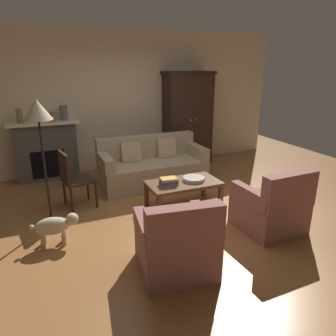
{
  "coord_description": "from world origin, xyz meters",
  "views": [
    {
      "loc": [
        -1.69,
        -3.87,
        2.12
      ],
      "look_at": [
        0.17,
        0.45,
        0.55
      ],
      "focal_mm": 33.29,
      "sensor_mm": 36.0,
      "label": 1
    }
  ],
  "objects_px": {
    "armoire": "(188,118)",
    "mantel_vase_terracotta": "(53,116)",
    "coffee_table": "(184,185)",
    "couch": "(152,167)",
    "side_chair_wooden": "(73,176)",
    "book_stack": "(169,181)",
    "floor_lamp": "(38,117)",
    "dog": "(55,226)",
    "fireplace": "(47,150)",
    "mantel_vase_slate": "(64,113)",
    "armchair_near_left": "(177,245)",
    "mantel_vase_bronze": "(19,116)",
    "fruit_bowl": "(194,179)",
    "armchair_near_right": "(272,208)"
  },
  "relations": [
    {
      "from": "fireplace",
      "to": "mantel_vase_slate",
      "type": "xyz_separation_m",
      "value": [
        0.38,
        -0.02,
        0.69
      ]
    },
    {
      "from": "side_chair_wooden",
      "to": "book_stack",
      "type": "bearing_deg",
      "value": -28.4
    },
    {
      "from": "fireplace",
      "to": "floor_lamp",
      "type": "height_order",
      "value": "floor_lamp"
    },
    {
      "from": "book_stack",
      "to": "side_chair_wooden",
      "type": "bearing_deg",
      "value": 151.6
    },
    {
      "from": "mantel_vase_bronze",
      "to": "armchair_near_right",
      "type": "distance_m",
      "value": 4.52
    },
    {
      "from": "fruit_bowl",
      "to": "mantel_vase_terracotta",
      "type": "distance_m",
      "value": 2.94
    },
    {
      "from": "fireplace",
      "to": "mantel_vase_terracotta",
      "type": "bearing_deg",
      "value": -5.69
    },
    {
      "from": "mantel_vase_slate",
      "to": "side_chair_wooden",
      "type": "bearing_deg",
      "value": -93.64
    },
    {
      "from": "mantel_vase_terracotta",
      "to": "floor_lamp",
      "type": "xyz_separation_m",
      "value": [
        -0.27,
        -1.9,
        0.28
      ]
    },
    {
      "from": "armoire",
      "to": "fruit_bowl",
      "type": "xyz_separation_m",
      "value": [
        -0.95,
        -2.12,
        -0.55
      ]
    },
    {
      "from": "fruit_bowl",
      "to": "mantel_vase_slate",
      "type": "height_order",
      "value": "mantel_vase_slate"
    },
    {
      "from": "fireplace",
      "to": "couch",
      "type": "distance_m",
      "value": 2.05
    },
    {
      "from": "fireplace",
      "to": "side_chair_wooden",
      "type": "relative_size",
      "value": 1.4
    },
    {
      "from": "side_chair_wooden",
      "to": "dog",
      "type": "bearing_deg",
      "value": -109.66
    },
    {
      "from": "armoire",
      "to": "mantel_vase_terracotta",
      "type": "bearing_deg",
      "value": 178.76
    },
    {
      "from": "armoire",
      "to": "mantel_vase_terracotta",
      "type": "xyz_separation_m",
      "value": [
        -2.77,
        0.06,
        0.21
      ]
    },
    {
      "from": "couch",
      "to": "coffee_table",
      "type": "relative_size",
      "value": 1.75
    },
    {
      "from": "floor_lamp",
      "to": "book_stack",
      "type": "bearing_deg",
      "value": -10.36
    },
    {
      "from": "fruit_bowl",
      "to": "armchair_near_right",
      "type": "bearing_deg",
      "value": -60.9
    },
    {
      "from": "couch",
      "to": "coffee_table",
      "type": "bearing_deg",
      "value": -86.12
    },
    {
      "from": "armoire",
      "to": "mantel_vase_terracotta",
      "type": "height_order",
      "value": "armoire"
    },
    {
      "from": "mantel_vase_terracotta",
      "to": "mantel_vase_slate",
      "type": "xyz_separation_m",
      "value": [
        0.2,
        0.0,
        0.05
      ]
    },
    {
      "from": "armchair_near_right",
      "to": "dog",
      "type": "distance_m",
      "value": 2.78
    },
    {
      "from": "couch",
      "to": "side_chair_wooden",
      "type": "relative_size",
      "value": 2.14
    },
    {
      "from": "book_stack",
      "to": "mantel_vase_terracotta",
      "type": "height_order",
      "value": "mantel_vase_terracotta"
    },
    {
      "from": "fireplace",
      "to": "mantel_vase_terracotta",
      "type": "relative_size",
      "value": 7.43
    },
    {
      "from": "armchair_near_left",
      "to": "mantel_vase_slate",
      "type": "bearing_deg",
      "value": 100.92
    },
    {
      "from": "couch",
      "to": "armchair_near_left",
      "type": "bearing_deg",
      "value": -104.87
    },
    {
      "from": "fireplace",
      "to": "couch",
      "type": "height_order",
      "value": "fireplace"
    },
    {
      "from": "fireplace",
      "to": "fruit_bowl",
      "type": "relative_size",
      "value": 3.76
    },
    {
      "from": "fireplace",
      "to": "dog",
      "type": "distance_m",
      "value": 2.54
    },
    {
      "from": "coffee_table",
      "to": "mantel_vase_terracotta",
      "type": "height_order",
      "value": "mantel_vase_terracotta"
    },
    {
      "from": "floor_lamp",
      "to": "dog",
      "type": "xyz_separation_m",
      "value": [
        0.02,
        -0.6,
        -1.24
      ]
    },
    {
      "from": "armoire",
      "to": "coffee_table",
      "type": "xyz_separation_m",
      "value": [
        -1.12,
        -2.12,
        -0.63
      ]
    },
    {
      "from": "mantel_vase_bronze",
      "to": "floor_lamp",
      "type": "distance_m",
      "value": 1.94
    },
    {
      "from": "floor_lamp",
      "to": "mantel_vase_slate",
      "type": "bearing_deg",
      "value": 76.02
    },
    {
      "from": "mantel_vase_terracotta",
      "to": "coffee_table",
      "type": "bearing_deg",
      "value": -52.8
    },
    {
      "from": "armchair_near_left",
      "to": "side_chair_wooden",
      "type": "xyz_separation_m",
      "value": [
        -0.79,
        2.07,
        0.2
      ]
    },
    {
      "from": "couch",
      "to": "mantel_vase_bronze",
      "type": "distance_m",
      "value": 2.54
    },
    {
      "from": "fireplace",
      "to": "armoire",
      "type": "relative_size",
      "value": 0.63
    },
    {
      "from": "couch",
      "to": "side_chair_wooden",
      "type": "bearing_deg",
      "value": -161.09
    },
    {
      "from": "coffee_table",
      "to": "book_stack",
      "type": "bearing_deg",
      "value": -173.16
    },
    {
      "from": "armchair_near_left",
      "to": "floor_lamp",
      "type": "relative_size",
      "value": 0.51
    },
    {
      "from": "couch",
      "to": "armchair_near_left",
      "type": "height_order",
      "value": "armchair_near_left"
    },
    {
      "from": "mantel_vase_bronze",
      "to": "coffee_table",
      "type": "bearing_deg",
      "value": -44.54
    },
    {
      "from": "mantel_vase_slate",
      "to": "armchair_near_left",
      "type": "height_order",
      "value": "mantel_vase_slate"
    },
    {
      "from": "fireplace",
      "to": "side_chair_wooden",
      "type": "xyz_separation_m",
      "value": [
        0.28,
        -1.53,
        -0.06
      ]
    },
    {
      "from": "floor_lamp",
      "to": "dog",
      "type": "relative_size",
      "value": 3.0
    },
    {
      "from": "book_stack",
      "to": "mantel_vase_bronze",
      "type": "distance_m",
      "value": 3.05
    },
    {
      "from": "book_stack",
      "to": "armchair_near_left",
      "type": "distance_m",
      "value": 1.47
    }
  ]
}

